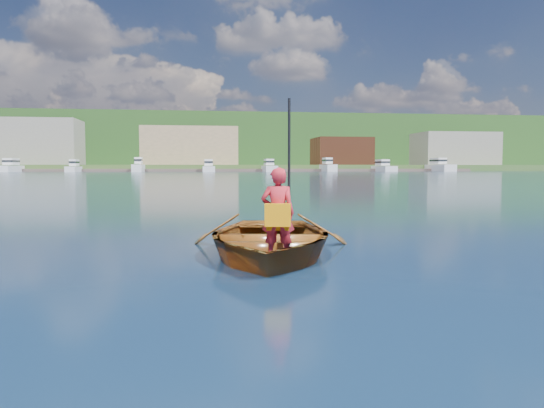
{
  "coord_description": "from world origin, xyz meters",
  "views": [
    {
      "loc": [
        -1.78,
        -7.93,
        1.33
      ],
      "look_at": [
        -0.72,
        -0.11,
        0.77
      ],
      "focal_mm": 35.0,
      "sensor_mm": 36.0,
      "label": 1
    }
  ],
  "objects": [
    {
      "name": "marina_yachts",
      "position": [
        7.25,
        143.32,
        1.37
      ],
      "size": [
        143.84,
        13.72,
        4.33
      ],
      "color": "white",
      "rests_on": "ground"
    },
    {
      "name": "waterfront_buildings",
      "position": [
        -7.74,
        165.0,
        7.74
      ],
      "size": [
        202.0,
        16.0,
        14.0
      ],
      "color": "brown",
      "rests_on": "ground"
    },
    {
      "name": "dock",
      "position": [
        0.12,
        148.0,
        0.4
      ],
      "size": [
        160.05,
        7.16,
        0.8
      ],
      "color": "brown",
      "rests_on": "ground"
    },
    {
      "name": "rowboat",
      "position": [
        -0.77,
        -0.11,
        0.24
      ],
      "size": [
        3.28,
        4.18,
        0.79
      ],
      "color": "maroon",
      "rests_on": "ground"
    },
    {
      "name": "hillside_trees",
      "position": [
        -1.31,
        233.01,
        17.12
      ],
      "size": [
        286.19,
        85.8,
        24.4
      ],
      "color": "#382314",
      "rests_on": "ground"
    },
    {
      "name": "ground",
      "position": [
        0.0,
        0.0,
        0.0
      ],
      "size": [
        600.0,
        600.0,
        0.0
      ],
      "color": "#112F45",
      "rests_on": "ground"
    },
    {
      "name": "shoreline",
      "position": [
        0.0,
        236.61,
        10.32
      ],
      "size": [
        400.0,
        140.0,
        22.0
      ],
      "color": "#375825",
      "rests_on": "ground"
    },
    {
      "name": "child_paddler",
      "position": [
        -0.76,
        -1.02,
        0.71
      ],
      "size": [
        0.48,
        0.38,
        2.14
      ],
      "color": "red",
      "rests_on": "ground"
    }
  ]
}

